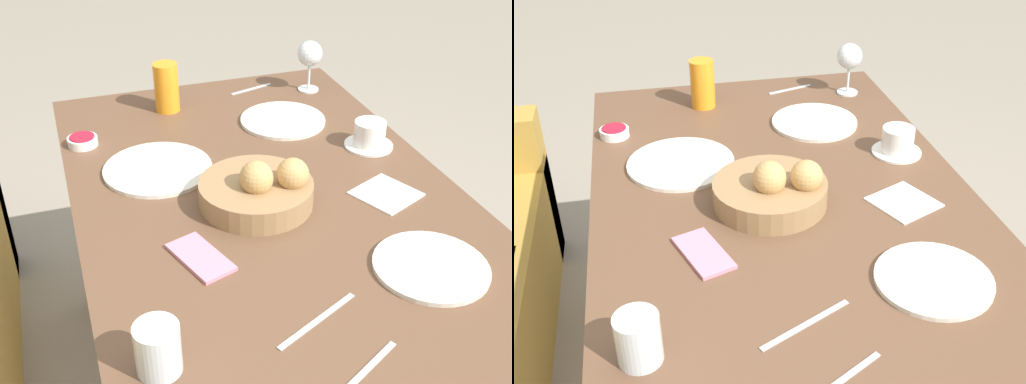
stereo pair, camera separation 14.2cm
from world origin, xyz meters
TOP-DOWN VIEW (x-y plane):
  - dining_table at (0.00, 0.00)m, footprint 1.38×0.87m
  - bread_basket at (-0.04, 0.03)m, footprint 0.26×0.26m
  - plate_near_left at (-0.36, -0.21)m, footprint 0.22×0.22m
  - plate_near_right at (0.34, -0.17)m, footprint 0.24×0.24m
  - plate_far_center at (0.18, 0.22)m, footprint 0.26×0.26m
  - juice_glass at (0.52, 0.12)m, footprint 0.07×0.07m
  - water_tumbler at (-0.45, 0.34)m, footprint 0.07×0.07m
  - wine_glass at (0.53, -0.32)m, footprint 0.08×0.08m
  - coffee_cup at (0.13, -0.33)m, footprint 0.13×0.13m
  - jam_bowl_berry at (0.38, 0.38)m, footprint 0.08×0.08m
  - fork_silver at (-0.43, 0.06)m, footprint 0.09×0.18m
  - knife_silver at (-0.56, 0.05)m, footprint 0.10×0.18m
  - spoon_coffee at (0.59, -0.16)m, footprint 0.05×0.14m
  - napkin at (-0.10, -0.26)m, footprint 0.17×0.17m
  - cell_phone at (-0.19, 0.21)m, footprint 0.17×0.12m

SIDE VIEW (x-z plane):
  - dining_table at x=0.00m, z-range 0.28..1.05m
  - fork_silver at x=-0.43m, z-range 0.77..0.77m
  - knife_silver at x=-0.56m, z-range 0.77..0.77m
  - spoon_coffee at x=0.59m, z-range 0.77..0.77m
  - napkin at x=-0.10m, z-range 0.77..0.77m
  - cell_phone at x=-0.19m, z-range 0.77..0.78m
  - plate_near_left at x=-0.36m, z-range 0.77..0.78m
  - plate_near_right at x=0.34m, z-range 0.77..0.78m
  - plate_far_center at x=0.18m, z-range 0.77..0.78m
  - jam_bowl_berry at x=0.38m, z-range 0.77..0.79m
  - coffee_cup at x=0.13m, z-range 0.76..0.83m
  - bread_basket at x=-0.04m, z-range 0.75..0.86m
  - water_tumbler at x=-0.45m, z-range 0.77..0.86m
  - juice_glass at x=0.52m, z-range 0.77..0.91m
  - wine_glass at x=0.53m, z-range 0.80..0.96m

